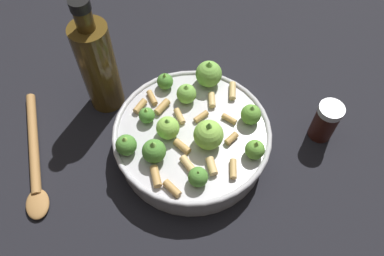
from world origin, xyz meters
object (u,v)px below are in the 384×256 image
pepper_shaker (325,121)px  wooden_spoon (35,159)px  olive_oil_bottle (98,65)px  cooking_pan (192,136)px

pepper_shaker → wooden_spoon: pepper_shaker is taller
wooden_spoon → olive_oil_bottle: bearing=31.7°
cooking_pan → olive_oil_bottle: size_ratio=1.14×
cooking_pan → pepper_shaker: bearing=-12.6°
cooking_pan → wooden_spoon: bearing=166.8°
cooking_pan → wooden_spoon: size_ratio=1.05×
pepper_shaker → olive_oil_bottle: bearing=149.4°
wooden_spoon → cooking_pan: bearing=-13.2°
cooking_pan → olive_oil_bottle: bearing=127.6°
cooking_pan → olive_oil_bottle: olive_oil_bottle is taller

